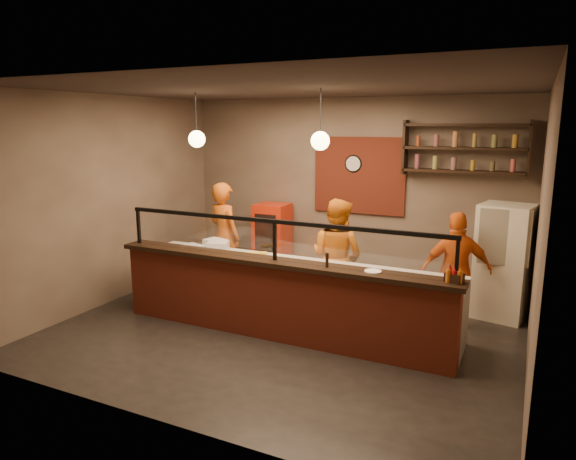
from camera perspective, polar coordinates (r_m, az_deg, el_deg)
The scene contains 29 objects.
floor at distance 7.15m, azimuth -0.31°, elevation -11.00°, with size 6.00×6.00×0.00m, color black.
ceiling at distance 6.62m, azimuth -0.34°, elevation 15.50°, with size 6.00×6.00×0.00m, color #382F2B.
wall_back at distance 8.99m, azimuth 6.69°, elevation 4.20°, with size 6.00×6.00×0.00m, color #7B6B5A.
wall_left at distance 8.44m, azimuth -18.99°, elevation 3.15°, with size 5.00×5.00×0.00m, color #7B6B5A.
wall_right at distance 6.05m, azimuth 26.17°, elevation -0.58°, with size 5.00×5.00×0.00m, color #7B6B5A.
wall_front at distance 4.64m, azimuth -13.99°, elevation -3.15°, with size 6.00×6.00×0.00m, color #7B6B5A.
brick_patch at distance 8.87m, azimuth 7.90°, elevation 6.01°, with size 1.60×0.04×1.30m, color maroon.
service_counter at distance 6.72m, azimuth -1.44°, elevation -7.95°, with size 4.60×0.25×1.00m, color maroon.
counter_ledge at distance 6.56m, azimuth -1.46°, elevation -3.59°, with size 4.70×0.37×0.06m, color black.
worktop_cabinet at distance 7.17m, azimuth 0.40°, elevation -7.31°, with size 4.60×0.75×0.85m, color gray.
worktop at distance 7.04m, azimuth 0.40°, elevation -3.84°, with size 4.60×0.75×0.05m, color silver.
sneeze_guard at distance 6.48m, azimuth -1.48°, elevation -0.69°, with size 4.50×0.05×0.52m.
wall_shelving at distance 8.32m, azimuth 19.00°, elevation 8.58°, with size 1.84×0.28×0.85m.
wall_clock at distance 8.87m, azimuth 7.30°, elevation 7.33°, with size 0.30×0.30×0.04m, color black.
pendant_left at distance 7.55m, azimuth -10.10°, elevation 9.94°, with size 0.24×0.24×0.77m.
pendant_right at distance 6.62m, azimuth 3.60°, elevation 9.87°, with size 0.24×0.24×0.77m.
cook_left at distance 8.64m, azimuth -7.09°, elevation -0.74°, with size 0.67×0.44×1.83m, color #CB5A13.
cook_mid at distance 7.51m, azimuth 5.43°, elevation -3.02°, with size 0.84×0.65×1.72m, color orange.
cook_right at distance 7.37m, azimuth 18.20°, elevation -4.30°, with size 0.94×0.39×1.61m, color #DE5D14.
fridge at distance 7.98m, azimuth 22.80°, elevation -3.25°, with size 0.69×0.64×1.66m, color beige.
red_cooler at distance 9.34m, azimuth -1.75°, elevation -1.19°, with size 0.58×0.53×1.35m, color red.
pizza_dough at distance 6.71m, azimuth 4.26°, elevation -4.38°, with size 0.45×0.45×0.01m, color beige.
prep_tub_a at distance 7.67m, azimuth -7.79°, elevation -1.87°, with size 0.30×0.24×0.15m, color silver.
prep_tub_b at distance 7.84m, azimuth -8.06°, elevation -1.58°, with size 0.31×0.25×0.15m, color white.
prep_tub_c at distance 7.54m, azimuth -10.65°, elevation -2.22°, with size 0.30×0.24×0.15m, color silver.
rolling_pin at distance 7.42m, azimuth -3.71°, elevation -2.63°, with size 0.06×0.06×0.33m, color yellow.
condiment_caddy at distance 5.93m, azimuth 18.00°, elevation -5.04°, with size 0.18×0.14×0.10m, color black.
pepper_mill at distance 6.22m, azimuth 4.36°, elevation -3.36°, with size 0.04×0.04×0.18m, color black.
small_plate at distance 6.12m, azimuth 9.42°, elevation -4.54°, with size 0.20×0.20×0.01m, color white.
Camera 1 is at (2.89, -5.93, 2.76)m, focal length 32.00 mm.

